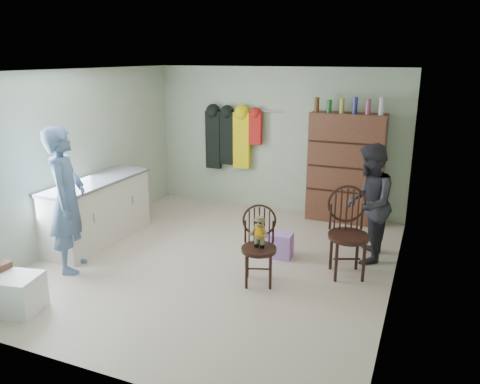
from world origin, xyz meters
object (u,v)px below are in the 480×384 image
at_px(chair_front, 259,239).
at_px(dresser, 345,168).
at_px(chair_far, 348,228).
at_px(counter, 98,211).

distance_m(chair_front, dresser, 2.71).
height_order(chair_far, dresser, dresser).
relative_size(counter, dresser, 0.90).
distance_m(counter, chair_far, 3.62).
relative_size(counter, chair_far, 1.65).
xyz_separation_m(counter, dresser, (3.20, 2.30, 0.44)).
bearing_deg(dresser, chair_far, -78.42).
bearing_deg(counter, chair_front, -7.15).
relative_size(counter, chair_front, 1.94).
distance_m(chair_front, chair_far, 1.14).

